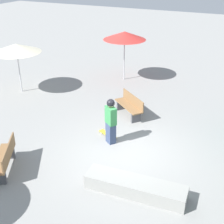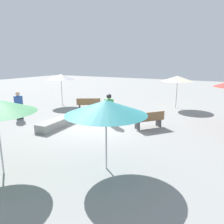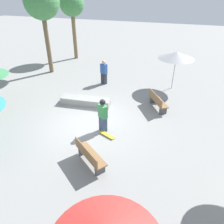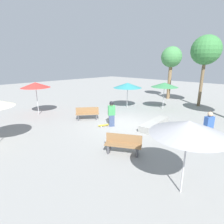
{
  "view_description": "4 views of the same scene",
  "coord_description": "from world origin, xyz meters",
  "px_view_note": "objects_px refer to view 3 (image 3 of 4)",
  "views": [
    {
      "loc": [
        -7.9,
        -3.3,
        5.71
      ],
      "look_at": [
        0.81,
        0.87,
        0.92
      ],
      "focal_mm": 50.0,
      "sensor_mm": 36.0,
      "label": 1
    },
    {
      "loc": [
        5.91,
        -9.24,
        3.33
      ],
      "look_at": [
        0.69,
        0.42,
        0.73
      ],
      "focal_mm": 35.0,
      "sensor_mm": 36.0,
      "label": 2
    },
    {
      "loc": [
        8.06,
        3.43,
        5.96
      ],
      "look_at": [
        0.2,
        1.07,
        0.97
      ],
      "focal_mm": 35.0,
      "sensor_mm": 36.0,
      "label": 3
    },
    {
      "loc": [
        -6.9,
        8.16,
        3.86
      ],
      "look_at": [
        -0.24,
        1.27,
        1.16
      ],
      "focal_mm": 28.0,
      "sensor_mm": 36.0,
      "label": 4
    }
  ],
  "objects_px": {
    "bench_near": "(157,101)",
    "palm_tree_right": "(42,3)",
    "bystander_watching": "(104,72)",
    "bench_far": "(90,155)",
    "shade_umbrella_grey": "(176,55)",
    "skater_main": "(103,114)",
    "concrete_ledge": "(86,101)",
    "skateboard": "(107,135)",
    "palm_tree_left": "(72,5)"
  },
  "relations": [
    {
      "from": "bench_near",
      "to": "palm_tree_right",
      "type": "bearing_deg",
      "value": -142.07
    },
    {
      "from": "bystander_watching",
      "to": "bench_far",
      "type": "bearing_deg",
      "value": -50.34
    },
    {
      "from": "shade_umbrella_grey",
      "to": "bench_far",
      "type": "bearing_deg",
      "value": -17.88
    },
    {
      "from": "skater_main",
      "to": "palm_tree_right",
      "type": "bearing_deg",
      "value": 171.81
    },
    {
      "from": "bench_near",
      "to": "shade_umbrella_grey",
      "type": "relative_size",
      "value": 0.69
    },
    {
      "from": "concrete_ledge",
      "to": "bench_near",
      "type": "bearing_deg",
      "value": 100.69
    },
    {
      "from": "skateboard",
      "to": "bench_far",
      "type": "height_order",
      "value": "bench_far"
    },
    {
      "from": "skater_main",
      "to": "shade_umbrella_grey",
      "type": "xyz_separation_m",
      "value": [
        -5.63,
        2.73,
        1.26
      ]
    },
    {
      "from": "skater_main",
      "to": "bench_near",
      "type": "distance_m",
      "value": 3.52
    },
    {
      "from": "concrete_ledge",
      "to": "palm_tree_right",
      "type": "height_order",
      "value": "palm_tree_right"
    },
    {
      "from": "palm_tree_right",
      "to": "concrete_ledge",
      "type": "bearing_deg",
      "value": 48.09
    },
    {
      "from": "shade_umbrella_grey",
      "to": "skater_main",
      "type": "bearing_deg",
      "value": -25.84
    },
    {
      "from": "bench_far",
      "to": "palm_tree_right",
      "type": "xyz_separation_m",
      "value": [
        -8.18,
        -6.34,
        4.26
      ]
    },
    {
      "from": "skater_main",
      "to": "palm_tree_left",
      "type": "distance_m",
      "value": 11.74
    },
    {
      "from": "bench_near",
      "to": "palm_tree_left",
      "type": "distance_m",
      "value": 11.14
    },
    {
      "from": "skateboard",
      "to": "concrete_ledge",
      "type": "bearing_deg",
      "value": 154.63
    },
    {
      "from": "skateboard",
      "to": "bench_far",
      "type": "distance_m",
      "value": 1.87
    },
    {
      "from": "concrete_ledge",
      "to": "palm_tree_right",
      "type": "xyz_separation_m",
      "value": [
        -3.96,
        -4.41,
        4.49
      ]
    },
    {
      "from": "bench_near",
      "to": "bench_far",
      "type": "xyz_separation_m",
      "value": [
        4.95,
        -1.91,
        0.0
      ]
    },
    {
      "from": "bystander_watching",
      "to": "palm_tree_right",
      "type": "bearing_deg",
      "value": -166.75
    },
    {
      "from": "skateboard",
      "to": "palm_tree_right",
      "type": "bearing_deg",
      "value": 159.9
    },
    {
      "from": "skateboard",
      "to": "concrete_ledge",
      "type": "height_order",
      "value": "concrete_ledge"
    },
    {
      "from": "palm_tree_right",
      "to": "palm_tree_left",
      "type": "xyz_separation_m",
      "value": [
        -3.64,
        0.35,
        -0.46
      ]
    },
    {
      "from": "skater_main",
      "to": "concrete_ledge",
      "type": "height_order",
      "value": "skater_main"
    },
    {
      "from": "shade_umbrella_grey",
      "to": "palm_tree_left",
      "type": "relative_size",
      "value": 0.44
    },
    {
      "from": "skater_main",
      "to": "palm_tree_left",
      "type": "bearing_deg",
      "value": 157.13
    },
    {
      "from": "bench_near",
      "to": "bystander_watching",
      "type": "bearing_deg",
      "value": -151.87
    },
    {
      "from": "bench_far",
      "to": "bystander_watching",
      "type": "distance_m",
      "value": 7.47
    },
    {
      "from": "palm_tree_left",
      "to": "skateboard",
      "type": "bearing_deg",
      "value": 31.26
    },
    {
      "from": "bench_far",
      "to": "bystander_watching",
      "type": "bearing_deg",
      "value": 143.22
    },
    {
      "from": "palm_tree_left",
      "to": "skater_main",
      "type": "bearing_deg",
      "value": 30.88
    },
    {
      "from": "bench_far",
      "to": "bench_near",
      "type": "bearing_deg",
      "value": 107.71
    },
    {
      "from": "skateboard",
      "to": "bench_near",
      "type": "height_order",
      "value": "bench_near"
    },
    {
      "from": "palm_tree_right",
      "to": "bystander_watching",
      "type": "relative_size",
      "value": 3.71
    },
    {
      "from": "bench_far",
      "to": "palm_tree_right",
      "type": "bearing_deg",
      "value": 166.58
    },
    {
      "from": "skateboard",
      "to": "shade_umbrella_grey",
      "type": "bearing_deg",
      "value": 92.38
    },
    {
      "from": "shade_umbrella_grey",
      "to": "palm_tree_left",
      "type": "distance_m",
      "value": 9.63
    },
    {
      "from": "skater_main",
      "to": "bystander_watching",
      "type": "height_order",
      "value": "skater_main"
    },
    {
      "from": "concrete_ledge",
      "to": "bench_far",
      "type": "relative_size",
      "value": 1.83
    },
    {
      "from": "concrete_ledge",
      "to": "palm_tree_left",
      "type": "bearing_deg",
      "value": -151.91
    },
    {
      "from": "skateboard",
      "to": "palm_tree_left",
      "type": "distance_m",
      "value": 12.41
    },
    {
      "from": "skateboard",
      "to": "bystander_watching",
      "type": "relative_size",
      "value": 0.51
    },
    {
      "from": "skater_main",
      "to": "skateboard",
      "type": "distance_m",
      "value": 0.93
    },
    {
      "from": "palm_tree_right",
      "to": "bystander_watching",
      "type": "bearing_deg",
      "value": 77.99
    },
    {
      "from": "bench_near",
      "to": "palm_tree_left",
      "type": "height_order",
      "value": "palm_tree_left"
    },
    {
      "from": "palm_tree_left",
      "to": "bystander_watching",
      "type": "height_order",
      "value": "palm_tree_left"
    },
    {
      "from": "skateboard",
      "to": "bystander_watching",
      "type": "height_order",
      "value": "bystander_watching"
    },
    {
      "from": "bench_near",
      "to": "bystander_watching",
      "type": "height_order",
      "value": "bystander_watching"
    },
    {
      "from": "skater_main",
      "to": "bystander_watching",
      "type": "distance_m",
      "value": 5.32
    },
    {
      "from": "bench_near",
      "to": "skateboard",
      "type": "bearing_deg",
      "value": -61.09
    }
  ]
}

